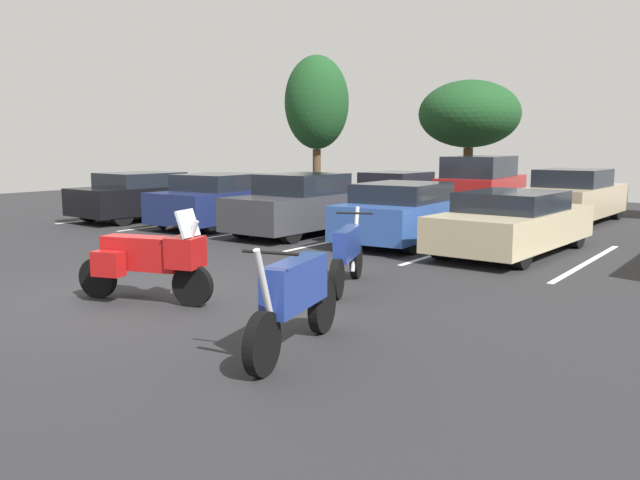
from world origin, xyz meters
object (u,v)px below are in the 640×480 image
Objects in this scene: car_far_red at (482,186)px; car_far_tan at (573,197)px; car_black at (150,196)px; car_navy at (227,200)px; motorcycle_second at (348,253)px; car_blue at (407,213)px; motorcycle_third at (295,298)px; car_far_maroon at (398,192)px; motorcycle_touring at (148,259)px; car_champagne at (513,223)px; car_charcoal at (306,205)px.

car_far_tan is (2.82, 0.02, -0.20)m from car_far_red.
car_navy reaches higher than car_black.
motorcycle_second is at bearing -33.68° from car_navy.
car_blue is 0.99× the size of car_far_red.
car_navy is 0.97× the size of car_far_tan.
car_black is at bearing 146.29° from motorcycle_third.
car_far_maroon is (5.22, 6.27, -0.04)m from car_black.
motorcycle_third is 0.46× the size of car_far_maroon.
car_blue is (8.82, 0.19, -0.02)m from car_black.
car_far_red reaches higher than car_black.
car_far_red is at bearing 101.51° from motorcycle_second.
motorcycle_third is (1.36, -3.14, 0.06)m from motorcycle_second.
car_far_maroon is 5.67m from car_far_tan.
motorcycle_second is 0.43× the size of car_far_tan.
car_black is at bearing -140.69° from car_far_red.
motorcycle_second is 11.32m from car_far_tan.
car_far_tan is at bearing 31.32° from car_black.
motorcycle_touring is 7.86m from car_champagne.
motorcycle_touring is 14.03m from car_far_tan.
car_champagne is at bearing -1.30° from car_blue.
car_far_tan reaches higher than car_champagne.
car_far_tan is at bearing 87.35° from motorcycle_second.
car_far_tan is (-0.83, 14.44, 0.14)m from motorcycle_third.
car_navy is (-8.61, 7.97, 0.10)m from motorcycle_third.
car_black is 1.12× the size of car_blue.
car_navy is at bearing 179.90° from car_champagne.
car_far_tan is (0.52, 11.30, 0.20)m from motorcycle_second.
car_navy is at bearing 179.02° from car_charcoal.
motorcycle_third is 0.47× the size of car_navy.
car_blue is at bearing -107.81° from car_far_tan.
car_far_maroon is at bearing 50.19° from car_black.
car_charcoal is 1.06× the size of car_blue.
car_navy is 1.07× the size of car_blue.
car_navy is 10.12m from car_far_tan.
car_charcoal reaches higher than motorcycle_third.
car_far_red is (8.06, 6.60, 0.24)m from car_black.
car_far_red is at bearing 117.06° from car_champagne.
car_blue is (-1.54, 4.87, 0.14)m from motorcycle_second.
car_navy is (-5.45, 7.36, 0.07)m from motorcycle_touring.
car_far_tan is (2.32, 13.83, 0.11)m from motorcycle_touring.
car_far_tan is at bearing 52.82° from car_charcoal.
motorcycle_second is 12.09m from car_far_maroon.
car_champagne is (2.80, 7.35, 0.01)m from motorcycle_touring.
motorcycle_third is at bearing -42.79° from car_navy.
car_far_tan reaches higher than motorcycle_touring.
motorcycle_touring is at bearing -125.43° from motorcycle_second.
motorcycle_touring is at bearing -40.11° from car_black.
car_black is at bearing -177.23° from car_navy.
car_charcoal reaches higher than car_navy.
car_far_red is (2.84, 0.34, 0.29)m from car_far_maroon.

